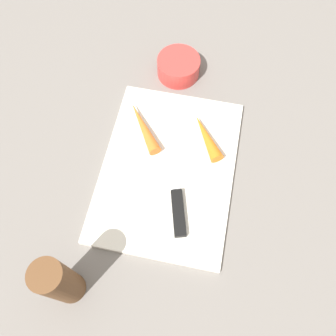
% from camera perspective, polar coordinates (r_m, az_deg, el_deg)
% --- Properties ---
extents(ground_plane, '(1.40, 1.40, 0.00)m').
position_cam_1_polar(ground_plane, '(0.72, 0.00, -0.40)').
color(ground_plane, slate).
extents(cutting_board, '(0.36, 0.26, 0.01)m').
position_cam_1_polar(cutting_board, '(0.72, 0.00, -0.20)').
color(cutting_board, silver).
rests_on(cutting_board, ground_plane).
extents(knife, '(0.20, 0.07, 0.01)m').
position_cam_1_polar(knife, '(0.68, 1.56, -6.12)').
color(knife, '#B7B7BC').
rests_on(knife, cutting_board).
extents(carrot_long, '(0.12, 0.10, 0.03)m').
position_cam_1_polar(carrot_long, '(0.75, -3.98, 6.64)').
color(carrot_long, orange).
rests_on(carrot_long, cutting_board).
extents(carrot_short, '(0.11, 0.08, 0.03)m').
position_cam_1_polar(carrot_short, '(0.73, 6.12, 5.00)').
color(carrot_short, orange).
rests_on(carrot_short, cutting_board).
extents(small_bowl, '(0.10, 0.10, 0.04)m').
position_cam_1_polar(small_bowl, '(0.84, 1.68, 15.81)').
color(small_bowl, red).
rests_on(small_bowl, ground_plane).
extents(pepper_grinder, '(0.05, 0.05, 0.16)m').
position_cam_1_polar(pepper_grinder, '(0.61, -16.88, -17.01)').
color(pepper_grinder, brown).
rests_on(pepper_grinder, ground_plane).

